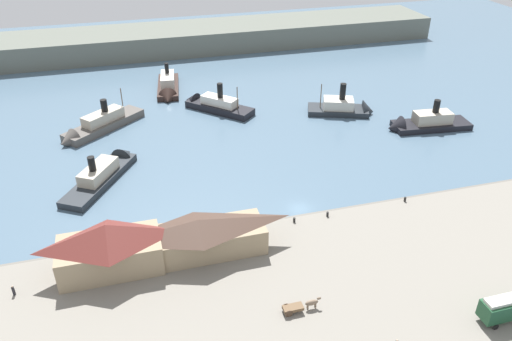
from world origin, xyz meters
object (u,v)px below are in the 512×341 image
pedestrian_by_tram (13,291)px  ferry_outer_harbor (168,88)px  horse_cart (300,306)px  mooring_post_center_east (262,226)px  mooring_post_east (294,220)px  mooring_post_center_west (328,214)px  ferry_departing_north (107,170)px  ferry_mid_harbor (346,108)px  ferry_shed_east_terminal (199,236)px  ferry_moored_east (213,104)px  ferry_shed_customs_shed (109,246)px  ferry_approaching_west (421,124)px  ferry_approaching_east (96,126)px  mooring_post_west (405,199)px

pedestrian_by_tram → ferry_outer_harbor: size_ratio=0.08×
horse_cart → mooring_post_center_east: (0.34, 20.67, -0.47)m
mooring_post_east → ferry_outer_harbor: ferry_outer_harbor is taller
mooring_post_center_east → mooring_post_center_west: same height
ferry_departing_north → ferry_mid_harbor: bearing=14.6°
ferry_shed_east_terminal → mooring_post_east: ferry_shed_east_terminal is taller
ferry_departing_north → mooring_post_center_east: bearing=-46.8°
ferry_shed_east_terminal → horse_cart: size_ratio=3.84×
mooring_post_east → mooring_post_center_east: (-6.14, -0.10, 0.00)m
ferry_shed_east_terminal → ferry_moored_east: bearing=76.6°
ferry_shed_customs_shed → mooring_post_east: 32.96m
ferry_mid_harbor → pedestrian_by_tram: bearing=-146.9°
ferry_shed_customs_shed → ferry_approaching_west: (77.80, 34.50, -4.13)m
ferry_approaching_west → ferry_moored_east: 55.69m
mooring_post_center_east → ferry_moored_east: 57.41m
mooring_post_east → ferry_departing_north: 43.35m
horse_cart → ferry_mid_harbor: (37.33, 65.63, -0.63)m
ferry_shed_east_terminal → ferry_departing_north: bearing=114.5°
mooring_post_center_east → mooring_post_center_west: size_ratio=1.00×
ferry_approaching_east → ferry_moored_east: (31.13, 6.08, -0.07)m
ferry_departing_north → ferry_outer_harbor: (18.77, 44.97, 0.19)m
mooring_post_center_west → ferry_approaching_east: bearing=129.0°
mooring_post_east → mooring_post_center_east: same height
mooring_post_west → ferry_outer_harbor: (-37.15, 72.70, -0.13)m
mooring_post_west → ferry_approaching_west: ferry_approaching_west is taller
ferry_mid_harbor → mooring_post_east: bearing=-124.5°
mooring_post_center_west → ferry_approaching_west: (38.70, 30.70, -0.22)m
ferry_moored_east → ferry_outer_harbor: bearing=122.9°
mooring_post_east → ferry_approaching_west: 54.74m
ferry_approaching_east → ferry_approaching_west: size_ratio=1.02×
mooring_post_west → ferry_departing_north: bearing=153.6°
ferry_shed_east_terminal → ferry_departing_north: (-14.62, 32.15, -3.29)m
horse_cart → mooring_post_center_west: size_ratio=6.47×
mooring_post_west → ferry_mid_harbor: 44.95m
horse_cart → ferry_departing_north: 55.72m
ferry_shed_customs_shed → horse_cart: 31.29m
mooring_post_west → ferry_approaching_east: bearing=138.9°
ferry_shed_east_terminal → ferry_approaching_west: ferry_shed_east_terminal is taller
ferry_approaching_west → mooring_post_center_east: bearing=-149.0°
mooring_post_center_east → ferry_mid_harbor: 58.23m
horse_cart → pedestrian_by_tram: (-40.63, 14.78, -0.14)m
mooring_post_west → mooring_post_center_west: size_ratio=1.00×
ferry_approaching_east → ferry_mid_harbor: bearing=-5.5°
ferry_shed_east_terminal → pedestrian_by_tram: size_ratio=12.98×
ferry_moored_east → ferry_mid_harbor: bearing=-19.7°
horse_cart → ferry_outer_harbor: (-7.57, 94.06, -0.61)m
ferry_shed_customs_shed → pedestrian_by_tram: bearing=-171.3°
mooring_post_west → ferry_moored_east: bearing=115.3°
ferry_approaching_east → ferry_outer_harbor: size_ratio=1.02×
ferry_departing_north → ferry_outer_harbor: size_ratio=1.07×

